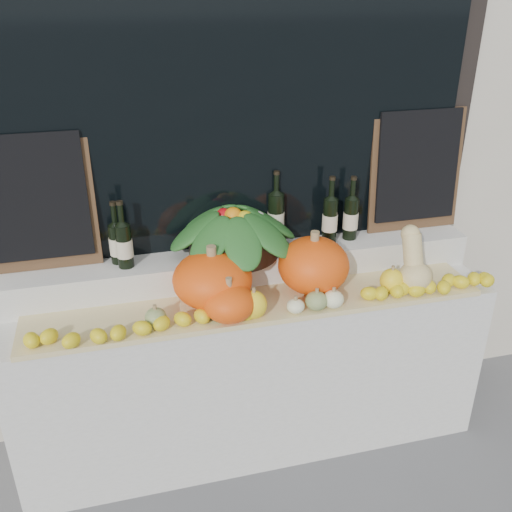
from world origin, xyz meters
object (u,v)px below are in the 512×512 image
(pumpkin_right, at_px, (313,265))
(produce_bowl, at_px, (234,231))
(wine_bottle_tall, at_px, (276,217))
(pumpkin_left, at_px, (212,279))
(butternut_squash, at_px, (414,265))

(pumpkin_right, xyz_separation_m, produce_bowl, (-0.33, 0.21, 0.12))
(pumpkin_right, xyz_separation_m, wine_bottle_tall, (-0.10, 0.29, 0.13))
(pumpkin_left, xyz_separation_m, wine_bottle_tall, (0.38, 0.30, 0.14))
(pumpkin_left, xyz_separation_m, pumpkin_right, (0.48, 0.00, 0.01))
(produce_bowl, xyz_separation_m, wine_bottle_tall, (0.23, 0.08, 0.01))
(butternut_squash, height_order, wine_bottle_tall, wine_bottle_tall)
(butternut_squash, xyz_separation_m, produce_bowl, (-0.80, 0.30, 0.13))
(pumpkin_left, height_order, pumpkin_right, pumpkin_right)
(butternut_squash, relative_size, wine_bottle_tall, 0.80)
(pumpkin_left, height_order, butternut_squash, butternut_squash)
(pumpkin_right, bearing_deg, pumpkin_left, -179.41)
(wine_bottle_tall, bearing_deg, butternut_squash, -34.22)
(pumpkin_right, relative_size, wine_bottle_tall, 0.91)
(butternut_squash, bearing_deg, produce_bowl, 159.38)
(wine_bottle_tall, bearing_deg, produce_bowl, -160.19)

